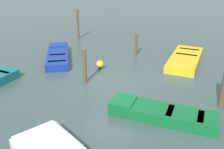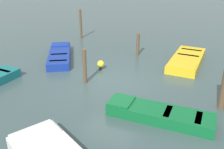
{
  "view_description": "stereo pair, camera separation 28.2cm",
  "coord_description": "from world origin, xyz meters",
  "px_view_note": "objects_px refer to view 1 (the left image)",
  "views": [
    {
      "loc": [
        9.71,
        4.28,
        4.92
      ],
      "look_at": [
        0.0,
        0.0,
        0.35
      ],
      "focal_mm": 40.59,
      "sensor_mm": 36.0,
      "label": 1
    },
    {
      "loc": [
        9.59,
        4.53,
        4.92
      ],
      "look_at": [
        0.0,
        0.0,
        0.35
      ],
      "focal_mm": 40.59,
      "sensor_mm": 36.0,
      "label": 2
    }
  ],
  "objects_px": {
    "mooring_piling_near_left": "(85,66)",
    "marker_buoy": "(100,64)",
    "rowboat_green": "(161,113)",
    "mooring_piling_far_left": "(136,44)",
    "rowboat_blue": "(58,56)",
    "mooring_piling_mid_left": "(78,24)",
    "rowboat_yellow": "(185,59)"
  },
  "relations": [
    {
      "from": "mooring_piling_near_left",
      "to": "marker_buoy",
      "type": "xyz_separation_m",
      "value": [
        -1.72,
        -0.1,
        -0.51
      ]
    },
    {
      "from": "rowboat_green",
      "to": "mooring_piling_far_left",
      "type": "distance_m",
      "value": 6.92
    },
    {
      "from": "rowboat_blue",
      "to": "rowboat_green",
      "type": "xyz_separation_m",
      "value": [
        3.66,
        6.83,
        0.0
      ]
    },
    {
      "from": "rowboat_green",
      "to": "mooring_piling_mid_left",
      "type": "xyz_separation_m",
      "value": [
        -8.09,
        -8.12,
        0.82
      ]
    },
    {
      "from": "rowboat_green",
      "to": "mooring_piling_mid_left",
      "type": "relative_size",
      "value": 1.78
    },
    {
      "from": "mooring_piling_near_left",
      "to": "marker_buoy",
      "type": "distance_m",
      "value": 1.8
    },
    {
      "from": "rowboat_blue",
      "to": "marker_buoy",
      "type": "relative_size",
      "value": 8.05
    },
    {
      "from": "mooring_piling_far_left",
      "to": "mooring_piling_mid_left",
      "type": "xyz_separation_m",
      "value": [
        -1.88,
        -5.09,
        0.39
      ]
    },
    {
      "from": "rowboat_yellow",
      "to": "marker_buoy",
      "type": "height_order",
      "value": "marker_buoy"
    },
    {
      "from": "mooring_piling_mid_left",
      "to": "marker_buoy",
      "type": "relative_size",
      "value": 4.3
    },
    {
      "from": "mooring_piling_mid_left",
      "to": "marker_buoy",
      "type": "bearing_deg",
      "value": 40.6
    },
    {
      "from": "mooring_piling_near_left",
      "to": "marker_buoy",
      "type": "height_order",
      "value": "mooring_piling_near_left"
    },
    {
      "from": "rowboat_green",
      "to": "rowboat_blue",
      "type": "bearing_deg",
      "value": -30.17
    },
    {
      "from": "mooring_piling_mid_left",
      "to": "rowboat_blue",
      "type": "bearing_deg",
      "value": 16.2
    },
    {
      "from": "rowboat_green",
      "to": "marker_buoy",
      "type": "xyz_separation_m",
      "value": [
        -3.23,
        -3.95,
        0.07
      ]
    },
    {
      "from": "mooring_piling_mid_left",
      "to": "marker_buoy",
      "type": "xyz_separation_m",
      "value": [
        4.86,
        4.16,
        -0.75
      ]
    },
    {
      "from": "mooring_piling_far_left",
      "to": "marker_buoy",
      "type": "xyz_separation_m",
      "value": [
        2.98,
        -0.92,
        -0.36
      ]
    },
    {
      "from": "rowboat_green",
      "to": "marker_buoy",
      "type": "distance_m",
      "value": 5.11
    },
    {
      "from": "marker_buoy",
      "to": "mooring_piling_near_left",
      "type": "bearing_deg",
      "value": 3.47
    },
    {
      "from": "rowboat_green",
      "to": "mooring_piling_mid_left",
      "type": "distance_m",
      "value": 11.49
    },
    {
      "from": "rowboat_blue",
      "to": "marker_buoy",
      "type": "distance_m",
      "value": 2.91
    },
    {
      "from": "mooring_piling_mid_left",
      "to": "mooring_piling_near_left",
      "type": "xyz_separation_m",
      "value": [
        6.58,
        4.27,
        -0.23
      ]
    },
    {
      "from": "rowboat_blue",
      "to": "mooring_piling_near_left",
      "type": "bearing_deg",
      "value": -159.1
    },
    {
      "from": "mooring_piling_far_left",
      "to": "mooring_piling_mid_left",
      "type": "relative_size",
      "value": 0.62
    },
    {
      "from": "mooring_piling_near_left",
      "to": "marker_buoy",
      "type": "relative_size",
      "value": 3.33
    },
    {
      "from": "mooring_piling_far_left",
      "to": "rowboat_green",
      "type": "bearing_deg",
      "value": 25.99
    },
    {
      "from": "rowboat_blue",
      "to": "marker_buoy",
      "type": "xyz_separation_m",
      "value": [
        0.43,
        2.88,
        0.07
      ]
    },
    {
      "from": "mooring_piling_far_left",
      "to": "mooring_piling_near_left",
      "type": "relative_size",
      "value": 0.81
    },
    {
      "from": "rowboat_blue",
      "to": "rowboat_green",
      "type": "bearing_deg",
      "value": -151.55
    },
    {
      "from": "mooring_piling_near_left",
      "to": "mooring_piling_mid_left",
      "type": "bearing_deg",
      "value": -147.01
    },
    {
      "from": "rowboat_yellow",
      "to": "mooring_piling_far_left",
      "type": "distance_m",
      "value": 2.97
    },
    {
      "from": "rowboat_yellow",
      "to": "mooring_piling_near_left",
      "type": "relative_size",
      "value": 2.46
    }
  ]
}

